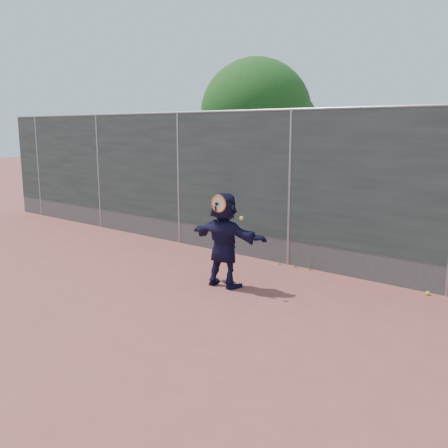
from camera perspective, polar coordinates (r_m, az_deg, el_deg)
The scene contains 7 objects.
ground at distance 7.42m, azimuth -7.53°, elevation -10.16°, with size 80.00×80.00×0.00m, color #9E4C42.
player at distance 8.40m, azimuth 0.00°, elevation -1.81°, with size 1.50×0.48×1.62m, color black.
ball_ground at distance 8.77m, azimuth 22.26°, elevation -7.33°, with size 0.07×0.07×0.07m, color yellow.
fence at distance 9.71m, azimuth 7.54°, elevation 4.46°, with size 20.00×0.06×3.03m.
swing_action at distance 8.08m, azimuth -0.38°, elevation 2.05°, with size 0.63×0.13×0.51m.
tree_left at distance 13.77m, azimuth 4.32°, elevation 12.05°, with size 3.15×3.00×4.53m.
weed_clump at distance 9.73m, azimuth 8.43°, elevation -4.25°, with size 0.68×0.07×0.30m.
Camera 1 is at (5.11, -4.69, 2.65)m, focal length 40.00 mm.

